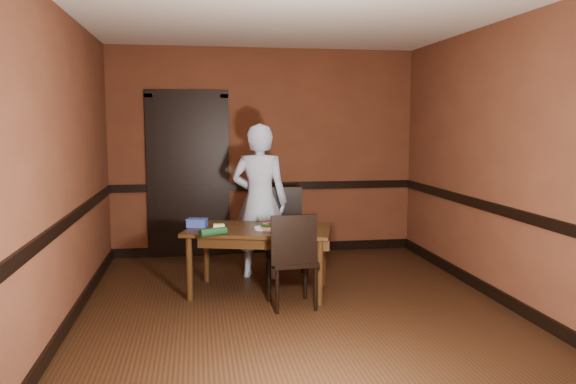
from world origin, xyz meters
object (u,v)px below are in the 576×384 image
object	(u,v)px
person	(260,201)
sandwich_plate	(267,227)
chair_far	(286,234)
chair_near	(292,259)
sauce_jar	(295,226)
dining_table	(259,261)
food_tub	(197,223)
cheese_saucer	(219,227)

from	to	relation	value
person	sandwich_plate	bearing A→B (deg)	106.87
chair_far	person	distance (m)	0.47
chair_far	sandwich_plate	world-z (taller)	chair_far
chair_near	sauce_jar	xyz separation A→B (m)	(0.09, 0.31, 0.27)
chair_near	dining_table	bearing A→B (deg)	-65.62
person	sandwich_plate	distance (m)	0.69
dining_table	food_tub	xyz separation A→B (m)	(-0.62, 0.17, 0.38)
dining_table	chair_near	distance (m)	0.55
chair_far	sauce_jar	distance (m)	0.71
sandwich_plate	cheese_saucer	size ratio (longest dim) A/B	1.70
cheese_saucer	sauce_jar	bearing A→B (deg)	-15.26
dining_table	person	distance (m)	0.80
chair_far	sandwich_plate	bearing A→B (deg)	-111.80
food_tub	sauce_jar	bearing A→B (deg)	-3.85
sandwich_plate	dining_table	bearing A→B (deg)	136.27
chair_far	chair_near	xyz separation A→B (m)	(-0.10, -0.98, -0.05)
sauce_jar	food_tub	bearing A→B (deg)	160.64
chair_far	food_tub	world-z (taller)	chair_far
chair_far	sauce_jar	size ratio (longest dim) A/B	11.08
sauce_jar	cheese_saucer	distance (m)	0.78
sandwich_plate	food_tub	world-z (taller)	food_tub
person	sandwich_plate	size ratio (longest dim) A/B	6.92
dining_table	sauce_jar	distance (m)	0.54
chair_near	chair_far	bearing A→B (deg)	-100.24
sandwich_plate	cheese_saucer	world-z (taller)	sandwich_plate
chair_near	sandwich_plate	world-z (taller)	chair_near
chair_near	person	distance (m)	1.17
chair_far	person	xyz separation A→B (m)	(-0.29, 0.10, 0.36)
chair_near	cheese_saucer	xyz separation A→B (m)	(-0.66, 0.51, 0.24)
chair_far	food_tub	xyz separation A→B (m)	(-0.98, -0.33, 0.21)
sauce_jar	person	bearing A→B (deg)	109.36
person	sandwich_plate	xyz separation A→B (m)	(-0.01, -0.67, -0.17)
sandwich_plate	cheese_saucer	xyz separation A→B (m)	(-0.47, 0.10, 0.00)
sauce_jar	cheese_saucer	world-z (taller)	sauce_jar
sandwich_plate	sauce_jar	xyz separation A→B (m)	(0.28, -0.10, 0.03)
person	food_tub	distance (m)	0.83
chair_far	chair_near	distance (m)	0.98
chair_near	food_tub	world-z (taller)	chair_near
dining_table	chair_far	world-z (taller)	chair_far
dining_table	cheese_saucer	size ratio (longest dim) A/B	9.80
chair_near	cheese_saucer	bearing A→B (deg)	-41.96
dining_table	person	world-z (taller)	person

